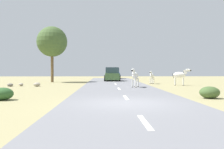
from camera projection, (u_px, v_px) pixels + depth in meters
ground_plane at (128, 104)px, 10.86m from camera, size 90.00×90.00×0.00m
road at (130, 103)px, 10.86m from camera, size 6.00×64.00×0.05m
lane_markings at (132, 106)px, 9.86m from camera, size 0.16×56.00×0.01m
zebra_0 at (135, 76)px, 20.52m from camera, size 0.90×1.57×1.57m
zebra_1 at (180, 75)px, 23.55m from camera, size 1.67×0.86×1.64m
zebra_3 at (152, 76)px, 26.34m from camera, size 0.82×1.38×1.38m
car_0 at (112, 75)px, 32.40m from camera, size 2.02×4.34×1.74m
car_1 at (114, 74)px, 40.48m from camera, size 2.03×4.35×1.74m
tree_3 at (52, 42)px, 29.69m from camera, size 3.59×3.59×6.62m
bush_0 at (3, 94)px, 12.21m from camera, size 1.03×0.92×0.62m
bush_1 at (210, 92)px, 12.94m from camera, size 1.04×0.93×0.62m
rock_0 at (21, 85)px, 22.63m from camera, size 0.41×0.38×0.28m
rock_1 at (37, 84)px, 22.20m from camera, size 0.60×0.49×0.35m
rock_2 at (10, 85)px, 22.09m from camera, size 0.53×0.38×0.29m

